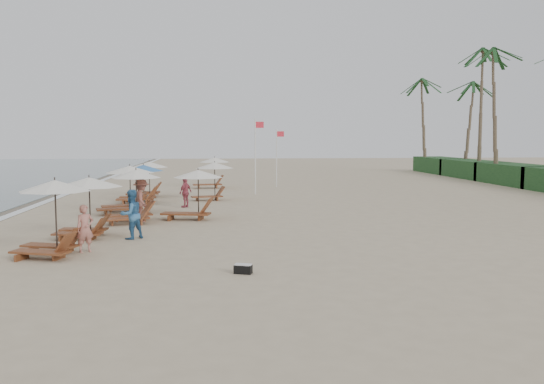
{
  "coord_description": "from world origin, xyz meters",
  "views": [
    {
      "loc": [
        -1.44,
        -20.37,
        3.69
      ],
      "look_at": [
        1.0,
        4.37,
        1.3
      ],
      "focal_mm": 37.56,
      "sensor_mm": 36.0,
      "label": 1
    }
  ],
  "objects": [
    {
      "name": "wet_sand_band",
      "position": [
        -12.5,
        10.0,
        0.0
      ],
      "size": [
        3.2,
        140.0,
        0.01
      ],
      "primitive_type": "cube",
      "color": "#6B5E4C",
      "rests_on": "ground"
    },
    {
      "name": "flag_pole_near",
      "position": [
        1.14,
        16.47,
        2.71
      ],
      "size": [
        0.6,
        0.08,
        4.91
      ],
      "color": "silver",
      "rests_on": "ground"
    },
    {
      "name": "foam_line",
      "position": [
        -11.2,
        10.0,
        0.01
      ],
      "size": [
        0.5,
        140.0,
        0.02
      ],
      "primitive_type": "cube",
      "color": "white",
      "rests_on": "ground"
    },
    {
      "name": "beachgoer_mid_b",
      "position": [
        -4.72,
        4.83,
        0.94
      ],
      "size": [
        1.08,
        1.39,
        1.89
      ],
      "primitive_type": "imported",
      "rotation": [
        0.0,
        0.0,
        1.93
      ],
      "color": "#96584C",
      "rests_on": "ground"
    },
    {
      "name": "duffel_bag",
      "position": [
        -0.73,
        -5.19,
        0.13
      ],
      "size": [
        0.53,
        0.39,
        0.26
      ],
      "color": "black",
      "rests_on": "ground"
    },
    {
      "name": "inland_station_0",
      "position": [
        -2.53,
        5.34,
        1.27
      ],
      "size": [
        2.9,
        2.24,
        2.22
      ],
      "color": "brown",
      "rests_on": "ground"
    },
    {
      "name": "lounger_station_2",
      "position": [
        -5.13,
        4.56,
        1.08
      ],
      "size": [
        2.57,
        2.44,
        2.3
      ],
      "color": "brown",
      "rests_on": "ground"
    },
    {
      "name": "lounger_station_4",
      "position": [
        -5.79,
        12.24,
        1.03
      ],
      "size": [
        2.66,
        2.23,
        2.15
      ],
      "color": "brown",
      "rests_on": "ground"
    },
    {
      "name": "lounger_station_5",
      "position": [
        -5.78,
        15.31,
        1.1
      ],
      "size": [
        2.63,
        2.28,
        2.2
      ],
      "color": "brown",
      "rests_on": "ground"
    },
    {
      "name": "flag_pole_far",
      "position": [
        3.11,
        21.85,
        2.42
      ],
      "size": [
        0.6,
        0.08,
        4.35
      ],
      "color": "silver",
      "rests_on": "ground"
    },
    {
      "name": "lounger_station_1",
      "position": [
        -6.25,
        0.97,
        1.29
      ],
      "size": [
        2.53,
        2.43,
        2.23
      ],
      "color": "brown",
      "rests_on": "ground"
    },
    {
      "name": "inland_station_1",
      "position": [
        -1.69,
        13.2,
        1.45
      ],
      "size": [
        2.6,
        2.24,
        2.22
      ],
      "color": "brown",
      "rests_on": "ground"
    },
    {
      "name": "beachgoer_mid_a",
      "position": [
        -4.53,
        0.51,
        0.9
      ],
      "size": [
        1.11,
        1.1,
        1.81
      ],
      "primitive_type": "imported",
      "rotation": [
        0.0,
        0.0,
        3.87
      ],
      "color": "#316594",
      "rests_on": "ground"
    },
    {
      "name": "beachgoer_near",
      "position": [
        -5.66,
        -1.79,
        0.77
      ],
      "size": [
        0.67,
        0.59,
        1.54
      ],
      "primitive_type": "imported",
      "rotation": [
        0.0,
        0.0,
        0.5
      ],
      "color": "#B26D60",
      "rests_on": "ground"
    },
    {
      "name": "beachgoer_far_a",
      "position": [
        -3.06,
        9.83,
        0.79
      ],
      "size": [
        0.85,
        0.99,
        1.59
      ],
      "primitive_type": "imported",
      "rotation": [
        0.0,
        0.0,
        4.1
      ],
      "color": "#AB4453",
      "rests_on": "ground"
    },
    {
      "name": "ground",
      "position": [
        0.0,
        0.0,
        0.0
      ],
      "size": [
        160.0,
        160.0,
        0.0
      ],
      "primitive_type": "plane",
      "color": "tan",
      "rests_on": "ground"
    },
    {
      "name": "lounger_station_3",
      "position": [
        -5.9,
        7.87,
        1.11
      ],
      "size": [
        2.84,
        2.56,
        2.31
      ],
      "color": "brown",
      "rests_on": "ground"
    },
    {
      "name": "lounger_station_0",
      "position": [
        -6.6,
        -2.33,
        1.24
      ],
      "size": [
        2.47,
        2.2,
        2.38
      ],
      "color": "brown",
      "rests_on": "ground"
    },
    {
      "name": "inland_station_2",
      "position": [
        -1.79,
        21.35,
        1.31
      ],
      "size": [
        2.82,
        2.24,
        2.22
      ],
      "color": "brown",
      "rests_on": "ground"
    }
  ]
}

